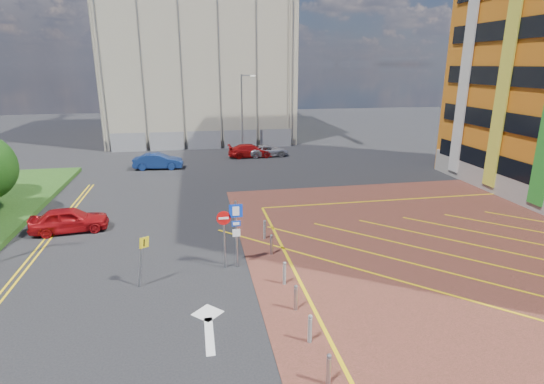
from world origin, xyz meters
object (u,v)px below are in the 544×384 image
object	(u,v)px
car_red_back	(251,151)
car_silver_back	(268,151)
sign_cluster	(232,228)
warning_sign	(142,255)
car_blue_back	(158,161)
lamp_back	(243,110)
car_red_left	(69,220)

from	to	relation	value
car_red_back	car_silver_back	world-z (taller)	car_red_back
sign_cluster	car_silver_back	distance (m)	24.78
warning_sign	car_silver_back	world-z (taller)	warning_sign
car_blue_back	lamp_back	bearing A→B (deg)	-47.32
sign_cluster	car_red_left	xyz separation A→B (m)	(-8.50, 6.08, -1.26)
car_silver_back	lamp_back	bearing A→B (deg)	32.04
sign_cluster	car_red_left	world-z (taller)	sign_cluster
lamp_back	sign_cluster	xyz separation A→B (m)	(-3.78, -27.02, -2.41)
car_red_back	car_silver_back	xyz separation A→B (m)	(1.77, 0.12, -0.08)
car_silver_back	car_blue_back	bearing A→B (deg)	105.29
lamp_back	car_silver_back	size ratio (longest dim) A/B	1.94
warning_sign	car_blue_back	xyz separation A→B (m)	(-0.84, 21.53, -0.72)
sign_cluster	car_blue_back	size ratio (longest dim) A/B	0.75
car_red_back	car_red_left	bearing A→B (deg)	143.83
warning_sign	lamp_back	bearing A→B (deg)	74.84
warning_sign	car_red_back	distance (m)	26.22
warning_sign	car_blue_back	size ratio (longest dim) A/B	0.52
lamp_back	sign_cluster	distance (m)	27.38
lamp_back	sign_cluster	world-z (taller)	lamp_back
car_red_back	car_silver_back	size ratio (longest dim) A/B	1.09
warning_sign	car_blue_back	world-z (taller)	warning_sign
sign_cluster	lamp_back	bearing A→B (deg)	82.03
lamp_back	car_blue_back	bearing A→B (deg)	-142.20
sign_cluster	warning_sign	xyz separation A→B (m)	(-3.82, -1.06, -0.52)
car_blue_back	car_red_back	size ratio (longest dim) A/B	0.95
car_red_left	car_silver_back	world-z (taller)	car_red_left
sign_cluster	car_red_back	world-z (taller)	sign_cluster
car_red_left	car_red_back	size ratio (longest dim) A/B	0.90
car_red_back	car_blue_back	bearing A→B (deg)	110.52
car_red_left	car_silver_back	distance (m)	23.01
sign_cluster	car_blue_back	distance (m)	21.03
sign_cluster	warning_sign	bearing A→B (deg)	-164.48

